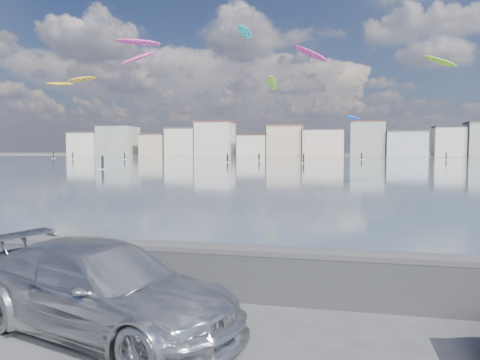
{
  "coord_description": "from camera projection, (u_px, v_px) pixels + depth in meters",
  "views": [
    {
      "loc": [
        3.24,
        -5.78,
        2.86
      ],
      "look_at": [
        1.0,
        4.0,
        2.2
      ],
      "focal_mm": 35.0,
      "sensor_mm": 36.0,
      "label": 1
    }
  ],
  "objects": [
    {
      "name": "ground",
      "position": [
        107.0,
        354.0,
        6.53
      ],
      "size": [
        700.0,
        700.0,
        0.0
      ],
      "primitive_type": "plane",
      "color": "#333335",
      "rests_on": "ground"
    },
    {
      "name": "bay_water",
      "position": [
        331.0,
        163.0,
        95.53
      ],
      "size": [
        500.0,
        177.0,
        0.0
      ],
      "primitive_type": "cube",
      "color": "#314659",
      "rests_on": "ground"
    },
    {
      "name": "far_shore_strip",
      "position": [
        339.0,
        156.0,
        201.07
      ],
      "size": [
        500.0,
        60.0,
        0.0
      ],
      "primitive_type": "cube",
      "color": "#4C473D",
      "rests_on": "ground"
    },
    {
      "name": "seawall",
      "position": [
        175.0,
        266.0,
        9.12
      ],
      "size": [
        400.0,
        0.36,
        1.08
      ],
      "color": "#28282B",
      "rests_on": "ground"
    },
    {
      "name": "far_buildings",
      "position": [
        342.0,
        141.0,
        186.76
      ],
      "size": [
        240.79,
        13.26,
        14.6
      ],
      "color": "beige",
      "rests_on": "ground"
    },
    {
      "name": "car_silver",
      "position": [
        102.0,
        288.0,
        7.27
      ],
      "size": [
        5.18,
        3.3,
        1.4
      ],
      "primitive_type": "imported",
      "rotation": [
        0.0,
        0.0,
        1.27
      ],
      "color": "#B5B7BC",
      "rests_on": "ground"
    },
    {
      "name": "kitesurfer_1",
      "position": [
        353.0,
        119.0,
        137.33
      ],
      "size": [
        6.0,
        16.81,
        12.9
      ],
      "color": "blue",
      "rests_on": "ground"
    },
    {
      "name": "kitesurfer_6",
      "position": [
        310.0,
        55.0,
        98.98
      ],
      "size": [
        8.42,
        9.56,
        26.1
      ],
      "color": "#E5338C",
      "rests_on": "ground"
    },
    {
      "name": "kitesurfer_7",
      "position": [
        440.0,
        62.0,
        136.78
      ],
      "size": [
        9.88,
        16.99,
        31.52
      ],
      "color": "#8CD826",
      "rests_on": "ground"
    },
    {
      "name": "kitesurfer_12",
      "position": [
        272.0,
        84.0,
        118.72
      ],
      "size": [
        3.87,
        11.94,
        21.33
      ],
      "color": "#8CD826",
      "rests_on": "ground"
    },
    {
      "name": "kitesurfer_13",
      "position": [
        138.0,
        59.0,
        135.57
      ],
      "size": [
        10.88,
        11.26,
        32.1
      ],
      "color": "#E5338C",
      "rests_on": "ground"
    },
    {
      "name": "kitesurfer_14",
      "position": [
        60.0,
        85.0,
        154.66
      ],
      "size": [
        9.12,
        13.03,
        25.4
      ],
      "color": "#BF8C19",
      "rests_on": "ground"
    },
    {
      "name": "kitesurfer_15",
      "position": [
        138.0,
        45.0,
        76.27
      ],
      "size": [
        7.81,
        14.56,
        21.05
      ],
      "color": "#E5338C",
      "rests_on": "ground"
    },
    {
      "name": "kitesurfer_16",
      "position": [
        83.0,
        80.0,
        140.18
      ],
      "size": [
        6.25,
        15.37,
        25.87
      ],
      "color": "#BF8C19",
      "rests_on": "ground"
    },
    {
      "name": "kitesurfer_18",
      "position": [
        245.0,
        34.0,
        109.55
      ],
      "size": [
        3.85,
        16.19,
        31.65
      ],
      "color": "#19BFBF",
      "rests_on": "ground"
    }
  ]
}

